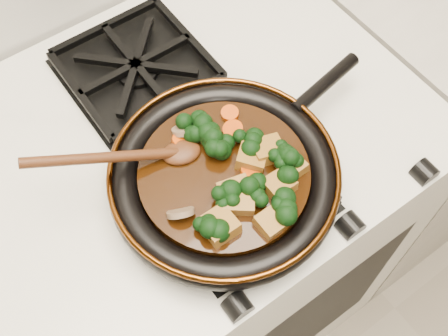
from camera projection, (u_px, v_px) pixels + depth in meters
stove at (196, 239)px, 1.28m from camera, size 0.76×0.60×0.90m
burner_grate_front at (236, 189)px, 0.82m from camera, size 0.23×0.23×0.03m
burner_grate_back at (137, 68)px, 0.94m from camera, size 0.23×0.23×0.03m
skillet at (225, 176)px, 0.80m from camera, size 0.45×0.33×0.05m
braising_sauce at (224, 175)px, 0.79m from camera, size 0.24×0.24×0.02m
tofu_cube_0 at (219, 226)px, 0.73m from camera, size 0.04×0.05×0.03m
tofu_cube_1 at (239, 200)px, 0.75m from camera, size 0.06×0.06×0.02m
tofu_cube_2 at (279, 185)px, 0.76m from camera, size 0.04×0.04×0.02m
tofu_cube_3 at (252, 158)px, 0.79m from camera, size 0.06×0.06×0.03m
tofu_cube_4 at (236, 193)px, 0.76m from camera, size 0.05×0.05×0.02m
tofu_cube_5 at (271, 222)px, 0.74m from camera, size 0.04×0.04×0.02m
tofu_cube_6 at (291, 166)px, 0.78m from camera, size 0.04×0.04×0.03m
tofu_cube_7 at (267, 151)px, 0.79m from camera, size 0.05×0.05×0.03m
broccoli_floret_0 at (211, 227)px, 0.73m from camera, size 0.08×0.09×0.06m
broccoli_floret_1 at (282, 156)px, 0.78m from camera, size 0.09×0.08×0.07m
broccoli_floret_2 at (259, 192)px, 0.76m from camera, size 0.08×0.09×0.07m
broccoli_floret_3 at (249, 142)px, 0.80m from camera, size 0.09×0.08×0.06m
broccoli_floret_4 at (192, 126)px, 0.81m from camera, size 0.08×0.08×0.06m
broccoli_floret_5 at (204, 138)px, 0.80m from camera, size 0.09×0.09×0.07m
broccoli_floret_6 at (289, 168)px, 0.77m from camera, size 0.07×0.07×0.06m
broccoli_floret_7 at (286, 209)px, 0.75m from camera, size 0.09×0.09×0.06m
broccoli_floret_8 at (230, 198)px, 0.75m from camera, size 0.07×0.07×0.07m
broccoli_floret_9 at (219, 145)px, 0.79m from camera, size 0.06×0.07×0.06m
carrot_coin_0 at (233, 129)px, 0.81m from camera, size 0.03×0.03×0.01m
carrot_coin_1 at (230, 113)px, 0.83m from camera, size 0.03×0.03×0.01m
carrot_coin_2 at (182, 141)px, 0.80m from camera, size 0.03×0.03×0.02m
carrot_coin_3 at (251, 171)px, 0.78m from camera, size 0.03×0.03×0.02m
mushroom_slice_0 at (216, 227)px, 0.73m from camera, size 0.05×0.05×0.03m
mushroom_slice_1 at (184, 130)px, 0.81m from camera, size 0.04×0.04×0.03m
mushroom_slice_2 at (181, 213)px, 0.75m from camera, size 0.05×0.04×0.04m
wooden_spoon at (141, 155)px, 0.77m from camera, size 0.14×0.07×0.22m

